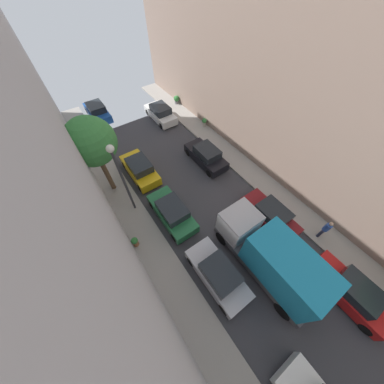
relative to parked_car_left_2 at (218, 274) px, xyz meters
name	(u,v)px	position (x,y,z in m)	size (l,w,h in m)	color
ground	(232,233)	(2.70, 1.64, -0.72)	(32.00, 32.00, 0.00)	#38383D
sidewalk_left	(170,277)	(-2.30, 1.64, -0.64)	(2.00, 44.00, 0.15)	gray
sidewalk_right	(281,198)	(7.70, 1.64, -0.64)	(2.00, 44.00, 0.15)	gray
parked_car_left_2	(218,274)	(0.00, 0.00, 0.00)	(1.78, 4.20, 1.57)	silver
parked_car_left_3	(172,212)	(0.00, 5.04, 0.00)	(1.78, 4.20, 1.57)	#1E6638
parked_car_left_4	(140,169)	(0.00, 10.08, 0.00)	(1.78, 4.20, 1.57)	gold
parked_car_left_5	(97,111)	(0.00, 20.35, 0.00)	(1.78, 4.20, 1.57)	#194799
parked_car_right_1	(351,291)	(5.40, -4.85, 0.00)	(1.78, 4.20, 1.57)	red
parked_car_right_2	(270,215)	(5.40, 0.95, 0.00)	(1.78, 4.20, 1.57)	maroon
parked_car_right_3	(206,156)	(5.40, 8.21, 0.00)	(1.78, 4.20, 1.57)	black
parked_car_right_4	(161,113)	(5.40, 16.18, 0.00)	(1.78, 4.20, 1.57)	white
delivery_truck	(271,257)	(2.70, -1.14, 1.07)	(2.26, 6.60, 3.38)	#4C4C51
pedestrian	(325,229)	(7.30, -1.84, 0.35)	(0.40, 0.36, 1.72)	#2D334C
street_tree_2	(91,142)	(-2.46, 9.98, 3.96)	(3.14, 3.14, 6.14)	brown
potted_plant_1	(204,122)	(8.39, 12.41, -0.09)	(0.49, 0.49, 0.83)	#B2A899
potted_plant_2	(135,242)	(-3.06, 4.60, -0.13)	(0.43, 0.43, 0.83)	brown
potted_plant_4	(177,99)	(8.38, 17.73, -0.08)	(0.63, 0.63, 0.89)	slate
lamp_post	(120,173)	(-1.90, 7.29, 3.26)	(0.44, 0.44, 5.88)	#333338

